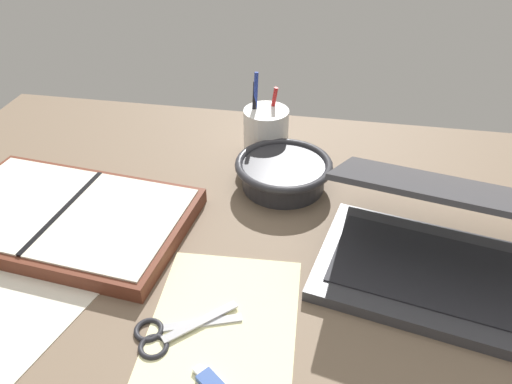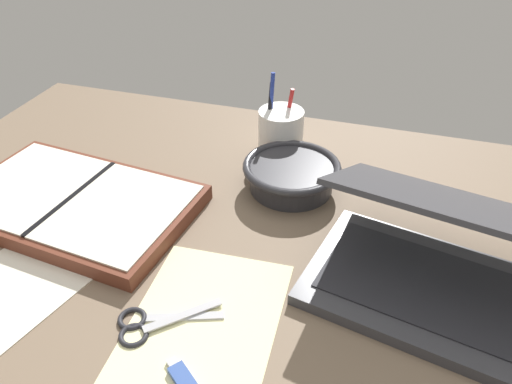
{
  "view_description": "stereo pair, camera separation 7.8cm",
  "coord_description": "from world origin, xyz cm",
  "px_view_note": "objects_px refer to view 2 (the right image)",
  "views": [
    {
      "loc": [
        8.44,
        -53.98,
        54.43
      ],
      "look_at": [
        -2.81,
        8.81,
        9.0
      ],
      "focal_mm": 35.0,
      "sensor_mm": 36.0,
      "label": 1
    },
    {
      "loc": [
        16.04,
        -52.13,
        54.43
      ],
      "look_at": [
        -2.81,
        8.81,
        9.0
      ],
      "focal_mm": 35.0,
      "sensor_mm": 36.0,
      "label": 2
    }
  ],
  "objects_px": {
    "bowl": "(290,174)",
    "pen_cup": "(281,132)",
    "scissors": "(147,324)",
    "laptop": "(445,263)",
    "planner": "(74,203)"
  },
  "relations": [
    {
      "from": "bowl",
      "to": "pen_cup",
      "type": "distance_m",
      "value": 0.12
    },
    {
      "from": "bowl",
      "to": "scissors",
      "type": "height_order",
      "value": "bowl"
    },
    {
      "from": "laptop",
      "to": "planner",
      "type": "xyz_separation_m",
      "value": [
        -0.6,
        0.01,
        -0.03
      ]
    },
    {
      "from": "planner",
      "to": "laptop",
      "type": "bearing_deg",
      "value": 5.47
    },
    {
      "from": "bowl",
      "to": "scissors",
      "type": "xyz_separation_m",
      "value": [
        -0.1,
        -0.36,
        -0.03
      ]
    },
    {
      "from": "laptop",
      "to": "scissors",
      "type": "xyz_separation_m",
      "value": [
        -0.37,
        -0.18,
        -0.04
      ]
    },
    {
      "from": "laptop",
      "to": "planner",
      "type": "distance_m",
      "value": 0.6
    },
    {
      "from": "pen_cup",
      "to": "planner",
      "type": "distance_m",
      "value": 0.41
    },
    {
      "from": "bowl",
      "to": "scissors",
      "type": "distance_m",
      "value": 0.38
    },
    {
      "from": "pen_cup",
      "to": "scissors",
      "type": "bearing_deg",
      "value": -96.39
    },
    {
      "from": "scissors",
      "to": "bowl",
      "type": "bearing_deg",
      "value": 42.29
    },
    {
      "from": "laptop",
      "to": "scissors",
      "type": "relative_size",
      "value": 2.93
    },
    {
      "from": "pen_cup",
      "to": "scissors",
      "type": "xyz_separation_m",
      "value": [
        -0.05,
        -0.48,
        -0.04
      ]
    },
    {
      "from": "planner",
      "to": "scissors",
      "type": "bearing_deg",
      "value": -33.12
    },
    {
      "from": "pen_cup",
      "to": "bowl",
      "type": "bearing_deg",
      "value": -66.68
    }
  ]
}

